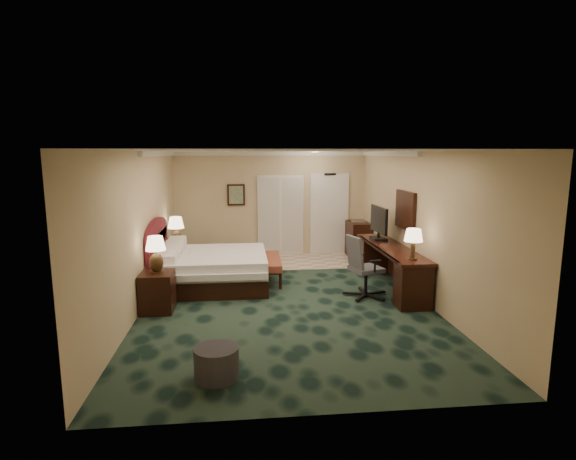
{
  "coord_description": "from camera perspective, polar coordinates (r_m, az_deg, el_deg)",
  "views": [
    {
      "loc": [
        -0.76,
        -7.92,
        2.66
      ],
      "look_at": [
        0.12,
        0.6,
        1.19
      ],
      "focal_mm": 28.0,
      "sensor_mm": 36.0,
      "label": 1
    }
  ],
  "objects": [
    {
      "name": "bed_bench",
      "position": [
        9.5,
        -2.49,
        -5.01
      ],
      "size": [
        0.54,
        1.45,
        0.49
      ],
      "primitive_type": "cube",
      "rotation": [
        0.0,
        0.0,
        -0.03
      ],
      "color": "maroon",
      "rests_on": "ground"
    },
    {
      "name": "desk_lamp",
      "position": [
        8.03,
        15.6,
        -1.74
      ],
      "size": [
        0.32,
        0.32,
        0.55
      ],
      "primitive_type": null,
      "rotation": [
        0.0,
        0.0,
        -0.01
      ],
      "color": "black",
      "rests_on": "desk"
    },
    {
      "name": "floor",
      "position": [
        8.39,
        -0.42,
        -8.75
      ],
      "size": [
        5.0,
        7.5,
        0.0
      ],
      "primitive_type": "cube",
      "color": "black",
      "rests_on": "ground"
    },
    {
      "name": "nightstand_near",
      "position": [
        8.01,
        -16.24,
        -7.55
      ],
      "size": [
        0.54,
        0.61,
        0.67
      ],
      "primitive_type": "cube",
      "color": "black",
      "rests_on": "ground"
    },
    {
      "name": "ottoman",
      "position": [
        5.65,
        -9.08,
        -16.32
      ],
      "size": [
        0.67,
        0.67,
        0.38
      ],
      "primitive_type": "cylinder",
      "rotation": [
        0.0,
        0.0,
        -0.31
      ],
      "color": "#2B2B2F",
      "rests_on": "ground"
    },
    {
      "name": "bed",
      "position": [
        9.25,
        -9.38,
        -4.97
      ],
      "size": [
        2.11,
        1.96,
        0.67
      ],
      "primitive_type": "cube",
      "color": "white",
      "rests_on": "ground"
    },
    {
      "name": "crown_molding",
      "position": [
        7.96,
        -0.45,
        9.66
      ],
      "size": [
        5.0,
        7.5,
        0.1
      ],
      "primitive_type": null,
      "color": "white",
      "rests_on": "wall_back"
    },
    {
      "name": "lamp_far",
      "position": [
        10.57,
        -14.02,
        -0.22
      ],
      "size": [
        0.4,
        0.4,
        0.69
      ],
      "primitive_type": null,
      "rotation": [
        0.0,
        0.0,
        0.11
      ],
      "color": "black",
      "rests_on": "nightstand_far"
    },
    {
      "name": "ceiling",
      "position": [
        7.96,
        -0.45,
        10.02
      ],
      "size": [
        5.0,
        7.5,
        0.0
      ],
      "primitive_type": "cube",
      "color": "silver",
      "rests_on": "wall_back"
    },
    {
      "name": "entry_door",
      "position": [
        11.98,
        5.25,
        1.96
      ],
      "size": [
        1.02,
        0.06,
        2.18
      ],
      "primitive_type": "cube",
      "color": "white",
      "rests_on": "ground"
    },
    {
      "name": "nightstand_far",
      "position": [
        10.74,
        -13.84,
        -3.41
      ],
      "size": [
        0.43,
        0.5,
        0.54
      ],
      "primitive_type": "cube",
      "color": "black",
      "rests_on": "ground"
    },
    {
      "name": "wall_left",
      "position": [
        8.21,
        -18.07,
        0.07
      ],
      "size": [
        0.0,
        7.5,
        2.7
      ],
      "primitive_type": "cube",
      "color": "beige",
      "rests_on": "ground"
    },
    {
      "name": "tile_patch",
      "position": [
        11.26,
        2.72,
        -3.91
      ],
      "size": [
        3.2,
        1.7,
        0.01
      ],
      "primitive_type": "cube",
      "color": "tan",
      "rests_on": "ground"
    },
    {
      "name": "minibar",
      "position": [
        11.72,
        8.86,
        -1.22
      ],
      "size": [
        0.48,
        0.87,
        0.92
      ],
      "primitive_type": "cube",
      "color": "black",
      "rests_on": "ground"
    },
    {
      "name": "tv",
      "position": [
        9.71,
        11.46,
        0.85
      ],
      "size": [
        0.11,
        0.92,
        0.72
      ],
      "primitive_type": "cube",
      "rotation": [
        0.0,
        0.0,
        0.03
      ],
      "color": "black",
      "rests_on": "desk"
    },
    {
      "name": "wall_art",
      "position": [
        11.68,
        -6.61,
        4.46
      ],
      "size": [
        0.45,
        0.06,
        0.55
      ],
      "primitive_type": "cube",
      "color": "#496A54",
      "rests_on": "wall_back"
    },
    {
      "name": "wall_right",
      "position": [
        8.67,
        16.25,
        0.65
      ],
      "size": [
        0.0,
        7.5,
        2.7
      ],
      "primitive_type": "cube",
      "color": "beige",
      "rests_on": "ground"
    },
    {
      "name": "wall_front",
      "position": [
        4.44,
        4.25,
        -7.46
      ],
      "size": [
        5.0,
        0.0,
        2.7
      ],
      "primitive_type": "cube",
      "color": "beige",
      "rests_on": "ground"
    },
    {
      "name": "desk_chair",
      "position": [
        8.48,
        9.92,
        -4.56
      ],
      "size": [
        0.84,
        0.81,
        1.17
      ],
      "primitive_type": null,
      "rotation": [
        0.0,
        0.0,
        0.3
      ],
      "color": "#46474E",
      "rests_on": "ground"
    },
    {
      "name": "lamp_near",
      "position": [
        7.84,
        -16.42,
        -3.03
      ],
      "size": [
        0.39,
        0.39,
        0.63
      ],
      "primitive_type": null,
      "rotation": [
        0.0,
        0.0,
        -0.18
      ],
      "color": "black",
      "rests_on": "nightstand_near"
    },
    {
      "name": "headboard",
      "position": [
        9.29,
        -16.22,
        -2.85
      ],
      "size": [
        0.12,
        2.0,
        1.4
      ],
      "primitive_type": null,
      "color": "#521318",
      "rests_on": "ground"
    },
    {
      "name": "wall_back",
      "position": [
        11.77,
        -2.19,
        3.33
      ],
      "size": [
        5.0,
        0.0,
        2.7
      ],
      "primitive_type": "cube",
      "color": "beige",
      "rests_on": "ground"
    },
    {
      "name": "desk",
      "position": [
        9.2,
        12.88,
        -4.63
      ],
      "size": [
        0.62,
        2.9,
        0.84
      ],
      "primitive_type": "cube",
      "color": "black",
      "rests_on": "ground"
    },
    {
      "name": "closet_doors",
      "position": [
        11.79,
        -0.95,
        1.88
      ],
      "size": [
        1.2,
        0.06,
        2.1
      ],
      "primitive_type": "cube",
      "color": "silver",
      "rests_on": "ground"
    },
    {
      "name": "wall_mirror",
      "position": [
        9.18,
        14.68,
        2.47
      ],
      "size": [
        0.05,
        0.95,
        0.75
      ],
      "primitive_type": "cube",
      "color": "white",
      "rests_on": "wall_right"
    }
  ]
}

